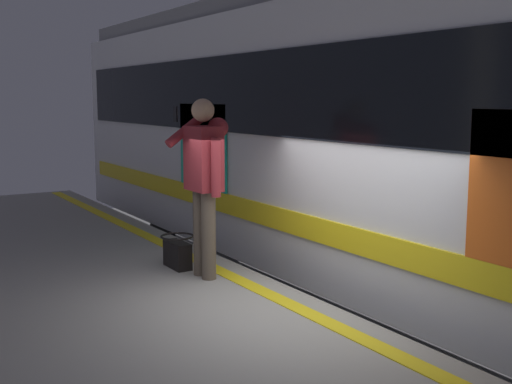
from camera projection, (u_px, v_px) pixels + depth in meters
The scene contains 6 objects.
safety_line at pixel (293, 306), 5.38m from camera, with size 15.34×0.16×0.01m, color yellow.
track_rail_near at pixel (416, 384), 6.32m from camera, with size 20.35×0.08×0.16m, color slate.
track_rail_far at pixel (509, 354), 7.06m from camera, with size 20.35×0.08×0.16m, color slate.
train_carriage at pixel (428, 132), 6.87m from camera, with size 13.95×2.96×3.96m.
passenger at pixel (204, 173), 6.13m from camera, with size 0.57×0.55×1.73m.
handbag at pixel (177, 252), 6.59m from camera, with size 0.38×0.35×0.34m.
Camera 1 is at (-4.25, 3.29, 2.89)m, focal length 44.84 mm.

